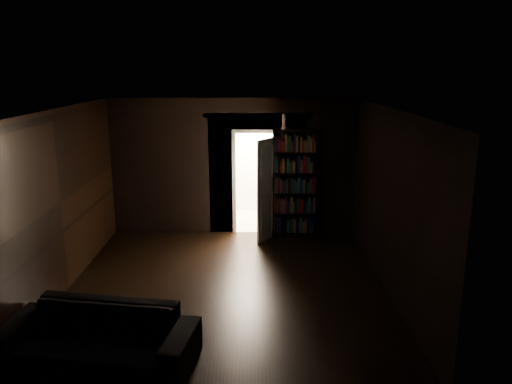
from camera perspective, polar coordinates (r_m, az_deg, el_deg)
ground at (r=8.05m, az=-3.33°, el=-10.86°), size 5.50×5.50×0.00m
room_walls at (r=8.54m, az=-3.17°, el=2.52°), size 5.02×5.61×2.84m
kitchen_alcove at (r=11.37m, az=0.15°, el=3.03°), size 2.20×1.80×2.60m
sofa at (r=6.30m, az=-17.71°, el=-14.61°), size 2.42×1.36×0.88m
bookshelf at (r=10.17m, az=4.41°, el=1.03°), size 0.95×0.62×2.20m
refrigerator at (r=11.62m, az=3.10°, el=1.31°), size 0.87×0.82×1.65m
door at (r=9.95m, az=1.55°, el=0.33°), size 0.51×0.74×2.05m
figurine at (r=9.90m, az=3.19°, el=8.05°), size 0.12×0.12×0.31m
bottles at (r=11.41m, az=3.02°, el=5.94°), size 0.62×0.29×0.26m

